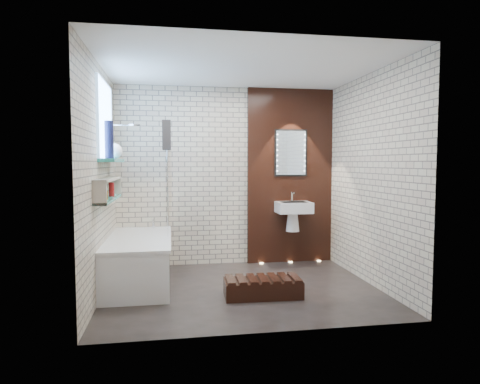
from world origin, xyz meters
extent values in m
plane|color=black|center=(0.00, 0.00, 0.00)|extent=(3.20, 3.20, 0.00)
cube|color=#BFAC97|center=(0.00, 1.30, 1.30)|extent=(3.20, 0.04, 2.60)
cube|color=#BFAC97|center=(0.00, -1.30, 1.30)|extent=(3.20, 0.04, 2.60)
cube|color=#BFAC97|center=(-1.60, 0.00, 1.30)|extent=(0.04, 2.60, 2.60)
cube|color=#BFAC97|center=(1.60, 0.00, 1.30)|extent=(0.04, 2.60, 2.60)
plane|color=white|center=(0.00, 0.00, 2.60)|extent=(3.20, 3.20, 0.00)
cube|color=black|center=(0.95, 1.27, 1.30)|extent=(1.30, 0.06, 2.60)
cube|color=#7FADE0|center=(-1.59, 0.35, 2.00)|extent=(0.03, 1.00, 0.90)
cube|color=teal|center=(-1.51, 0.35, 1.53)|extent=(0.18, 1.00, 0.04)
cube|color=teal|center=(-1.53, 0.15, 1.08)|extent=(0.14, 1.30, 0.03)
cube|color=#B2A899|center=(-1.53, 0.15, 1.32)|extent=(0.14, 1.30, 0.03)
cube|color=#B2A899|center=(-1.53, -0.48, 1.20)|extent=(0.14, 0.03, 0.26)
cube|color=#B2A899|center=(-1.53, 0.79, 1.20)|extent=(0.14, 0.03, 0.26)
cube|color=white|center=(-1.23, 0.45, 0.28)|extent=(0.75, 1.70, 0.55)
cube|color=white|center=(-1.23, 0.45, 0.57)|extent=(0.79, 1.74, 0.03)
cylinder|color=silver|center=(-1.08, 1.18, 0.64)|extent=(0.04, 0.04, 0.12)
cube|color=white|center=(-0.87, 0.89, 1.28)|extent=(0.01, 0.78, 1.40)
cube|color=black|center=(-0.87, 0.61, 1.85)|extent=(0.11, 0.28, 0.37)
cylinder|color=silver|center=(-1.30, 0.95, 2.00)|extent=(0.18, 0.18, 0.02)
cube|color=white|center=(0.95, 1.06, 0.85)|extent=(0.50, 0.36, 0.16)
cone|color=white|center=(0.95, 1.11, 0.63)|extent=(0.20, 0.20, 0.28)
cylinder|color=silver|center=(0.95, 1.16, 1.00)|extent=(0.03, 0.03, 0.14)
cube|color=black|center=(0.95, 1.24, 1.65)|extent=(0.50, 0.02, 0.70)
cube|color=silver|center=(0.95, 1.23, 1.65)|extent=(0.45, 0.01, 0.65)
cube|color=black|center=(0.18, -0.31, 0.10)|extent=(0.87, 0.41, 0.19)
cylinder|color=maroon|center=(-1.53, 0.39, 1.18)|extent=(0.07, 0.07, 0.17)
cylinder|color=#935F16|center=(-1.53, -0.09, 1.15)|extent=(0.05, 0.05, 0.10)
cylinder|color=maroon|center=(-1.53, -0.23, 1.17)|extent=(0.06, 0.06, 0.15)
cylinder|color=maroon|center=(-1.53, -0.25, 1.16)|extent=(0.06, 0.06, 0.12)
sphere|color=white|center=(-1.50, 0.49, 1.65)|extent=(0.19, 0.19, 0.19)
cylinder|color=#15193B|center=(-1.50, 0.06, 1.76)|extent=(0.10, 0.10, 0.42)
cylinder|color=#FFD899|center=(0.50, 1.20, 0.01)|extent=(0.06, 0.06, 0.01)
cylinder|color=#FFD899|center=(0.95, 1.20, 0.01)|extent=(0.06, 0.06, 0.01)
cylinder|color=#FFD899|center=(1.40, 1.20, 0.01)|extent=(0.06, 0.06, 0.01)
camera|label=1|loc=(-0.83, -4.83, 1.50)|focal=31.37mm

